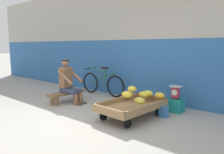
# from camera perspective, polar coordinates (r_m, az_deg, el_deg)

# --- Properties ---
(ground_plane) EXTENTS (80.00, 80.00, 0.00)m
(ground_plane) POSITION_cam_1_polar(r_m,az_deg,el_deg) (4.35, -10.70, -12.03)
(ground_plane) COLOR #A39E93
(back_wall) EXTENTS (16.00, 0.30, 3.37)m
(back_wall) POSITION_cam_1_polar(r_m,az_deg,el_deg) (6.15, 9.43, 9.84)
(back_wall) COLOR #2D609E
(back_wall) RESTS_ON ground
(banana_cart) EXTENTS (0.92, 1.49, 0.36)m
(banana_cart) POSITION_cam_1_polar(r_m,az_deg,el_deg) (4.61, 5.11, -7.60)
(banana_cart) COLOR #99754C
(banana_cart) RESTS_ON ground
(banana_pile) EXTENTS (0.89, 1.08, 0.26)m
(banana_pile) POSITION_cam_1_polar(r_m,az_deg,el_deg) (4.74, 7.22, -4.46)
(banana_pile) COLOR yellow
(banana_pile) RESTS_ON banana_cart
(low_bench) EXTENTS (0.37, 1.12, 0.27)m
(low_bench) POSITION_cam_1_polar(r_m,az_deg,el_deg) (6.00, -11.68, -4.47)
(low_bench) COLOR brown
(low_bench) RESTS_ON ground
(vendor_seated) EXTENTS (0.72, 0.55, 1.14)m
(vendor_seated) POSITION_cam_1_polar(r_m,az_deg,el_deg) (5.87, -11.15, -1.06)
(vendor_seated) COLOR brown
(vendor_seated) RESTS_ON ground
(plastic_crate) EXTENTS (0.36, 0.28, 0.30)m
(plastic_crate) POSITION_cam_1_polar(r_m,az_deg,el_deg) (5.24, 15.89, -6.99)
(plastic_crate) COLOR #19847F
(plastic_crate) RESTS_ON ground
(weighing_scale) EXTENTS (0.30, 0.30, 0.29)m
(weighing_scale) POSITION_cam_1_polar(r_m,az_deg,el_deg) (5.17, 16.01, -3.74)
(weighing_scale) COLOR #28282D
(weighing_scale) RESTS_ON plastic_crate
(bicycle_near_left) EXTENTS (1.66, 0.48, 0.86)m
(bicycle_near_left) POSITION_cam_1_polar(r_m,az_deg,el_deg) (6.70, -2.53, -1.66)
(bicycle_near_left) COLOR black
(bicycle_near_left) RESTS_ON ground
(shopping_bag) EXTENTS (0.18, 0.12, 0.24)m
(shopping_bag) POSITION_cam_1_polar(r_m,az_deg,el_deg) (4.81, 13.19, -8.63)
(shopping_bag) COLOR #3370B7
(shopping_bag) RESTS_ON ground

